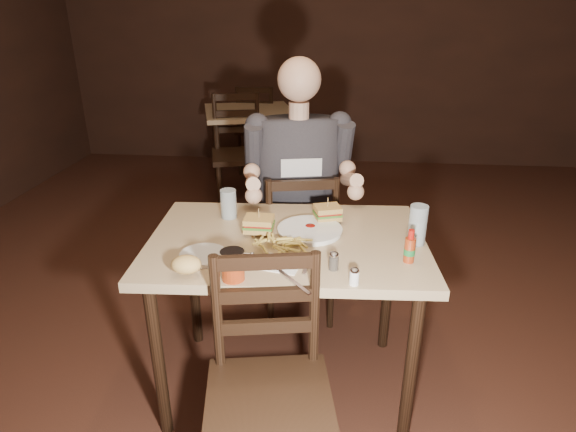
# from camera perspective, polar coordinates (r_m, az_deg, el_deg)

# --- Properties ---
(room_shell) EXTENTS (7.00, 7.00, 7.00)m
(room_shell) POSITION_cam_1_polar(r_m,az_deg,el_deg) (1.98, 6.92, 16.02)
(room_shell) COLOR black
(room_shell) RESTS_ON ground
(main_table) EXTENTS (1.18, 0.82, 0.77)m
(main_table) POSITION_cam_1_polar(r_m,az_deg,el_deg) (2.04, -0.13, -4.86)
(main_table) COLOR tan
(main_table) RESTS_ON ground
(bg_table) EXTENTS (0.99, 0.99, 0.77)m
(bg_table) POSITION_cam_1_polar(r_m,az_deg,el_deg) (4.63, -4.62, 11.34)
(bg_table) COLOR tan
(bg_table) RESTS_ON ground
(chair_far) EXTENTS (0.49, 0.52, 0.89)m
(chair_far) POSITION_cam_1_polar(r_m,az_deg,el_deg) (2.67, 1.13, -3.34)
(chair_far) COLOR black
(chair_far) RESTS_ON ground
(chair_near) EXTENTS (0.49, 0.52, 0.91)m
(chair_near) POSITION_cam_1_polar(r_m,az_deg,el_deg) (1.71, -2.25, -21.18)
(chair_near) COLOR black
(chair_near) RESTS_ON ground
(bg_chair_far) EXTENTS (0.45, 0.49, 0.93)m
(bg_chair_far) POSITION_cam_1_polar(r_m,az_deg,el_deg) (5.21, -3.50, 10.30)
(bg_chair_far) COLOR black
(bg_chair_far) RESTS_ON ground
(bg_chair_near) EXTENTS (0.56, 0.59, 0.98)m
(bg_chair_near) POSITION_cam_1_polar(r_m,az_deg,el_deg) (4.16, -5.82, 7.16)
(bg_chair_near) COLOR black
(bg_chair_near) RESTS_ON ground
(diner) EXTENTS (0.64, 0.55, 0.98)m
(diner) POSITION_cam_1_polar(r_m,az_deg,el_deg) (2.44, 1.37, 6.77)
(diner) COLOR #2D2C31
(diner) RESTS_ON chair_far
(dinner_plate) EXTENTS (0.28, 0.28, 0.02)m
(dinner_plate) POSITION_cam_1_polar(r_m,az_deg,el_deg) (2.05, 2.61, -1.77)
(dinner_plate) COLOR white
(dinner_plate) RESTS_ON main_table
(sandwich_left) EXTENTS (0.12, 0.10, 0.10)m
(sandwich_left) POSITION_cam_1_polar(r_m,az_deg,el_deg) (2.02, -3.46, -0.39)
(sandwich_left) COLOR #DEAF58
(sandwich_left) RESTS_ON dinner_plate
(sandwich_right) EXTENTS (0.13, 0.12, 0.10)m
(sandwich_right) POSITION_cam_1_polar(r_m,az_deg,el_deg) (2.13, 4.72, 0.88)
(sandwich_right) COLOR #DEAF58
(sandwich_right) RESTS_ON dinner_plate
(fries_pile) EXTENTS (0.25, 0.18, 0.04)m
(fries_pile) POSITION_cam_1_polar(r_m,az_deg,el_deg) (1.89, -0.82, -3.15)
(fries_pile) COLOR #E8C958
(fries_pile) RESTS_ON dinner_plate
(ketchup_dollop) EXTENTS (0.05, 0.05, 0.01)m
(ketchup_dollop) POSITION_cam_1_polar(r_m,az_deg,el_deg) (2.07, 2.66, -1.16)
(ketchup_dollop) COLOR maroon
(ketchup_dollop) RESTS_ON dinner_plate
(glass_left) EXTENTS (0.08, 0.08, 0.13)m
(glass_left) POSITION_cam_1_polar(r_m,az_deg,el_deg) (2.19, -7.06, 1.44)
(glass_left) COLOR silver
(glass_left) RESTS_ON main_table
(glass_right) EXTENTS (0.08, 0.08, 0.16)m
(glass_right) POSITION_cam_1_polar(r_m,az_deg,el_deg) (1.99, 15.11, -1.04)
(glass_right) COLOR silver
(glass_right) RESTS_ON main_table
(hot_sauce) EXTENTS (0.04, 0.04, 0.13)m
(hot_sauce) POSITION_cam_1_polar(r_m,az_deg,el_deg) (1.85, 14.27, -3.47)
(hot_sauce) COLOR maroon
(hot_sauce) RESTS_ON main_table
(salt_shaker) EXTENTS (0.03, 0.03, 0.06)m
(salt_shaker) POSITION_cam_1_polar(r_m,az_deg,el_deg) (1.68, 7.85, -7.16)
(salt_shaker) COLOR white
(salt_shaker) RESTS_ON main_table
(pepper_shaker) EXTENTS (0.04, 0.04, 0.07)m
(pepper_shaker) POSITION_cam_1_polar(r_m,az_deg,el_deg) (1.77, 5.44, -5.36)
(pepper_shaker) COLOR #38332D
(pepper_shaker) RESTS_ON main_table
(syrup_dispenser) EXTENTS (0.09, 0.09, 0.11)m
(syrup_dispenser) POSITION_cam_1_polar(r_m,az_deg,el_deg) (1.70, -6.57, -5.83)
(syrup_dispenser) COLOR maroon
(syrup_dispenser) RESTS_ON main_table
(napkin) EXTENTS (0.17, 0.16, 0.00)m
(napkin) POSITION_cam_1_polar(r_m,az_deg,el_deg) (1.81, -0.79, -5.67)
(napkin) COLOR white
(napkin) RESTS_ON main_table
(knife) EXTENTS (0.15, 0.18, 0.01)m
(knife) POSITION_cam_1_polar(r_m,az_deg,el_deg) (1.70, 0.43, -7.59)
(knife) COLOR silver
(knife) RESTS_ON napkin
(fork) EXTENTS (0.03, 0.17, 0.01)m
(fork) POSITION_cam_1_polar(r_m,az_deg,el_deg) (1.80, 2.34, -5.58)
(fork) COLOR silver
(fork) RESTS_ON napkin
(side_plate) EXTENTS (0.18, 0.18, 0.01)m
(side_plate) POSITION_cam_1_polar(r_m,az_deg,el_deg) (1.88, -10.00, -4.72)
(side_plate) COLOR white
(side_plate) RESTS_ON main_table
(bread_roll) EXTENTS (0.11, 0.09, 0.06)m
(bread_roll) POSITION_cam_1_polar(r_m,az_deg,el_deg) (1.75, -11.97, -5.64)
(bread_roll) COLOR tan
(bread_roll) RESTS_ON side_plate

